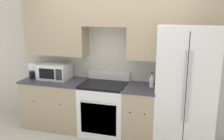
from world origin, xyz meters
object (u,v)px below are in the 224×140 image
Objects in this scene: refrigerator at (186,86)px; bottle at (152,81)px; oven_range at (104,108)px; microwave at (55,71)px.

bottle is at bearing -178.03° from refrigerator.
refrigerator reaches higher than oven_range.
microwave reaches higher than bottle.
microwave is at bearing 175.38° from oven_range.
bottle is (0.79, 0.05, 0.53)m from oven_range.
bottle reaches higher than oven_range.
microwave is 2.23× the size of bottle.
microwave is (-2.29, 0.01, 0.07)m from refrigerator.
refrigerator is (1.33, 0.07, 0.50)m from oven_range.
bottle is (1.75, -0.03, -0.04)m from microwave.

